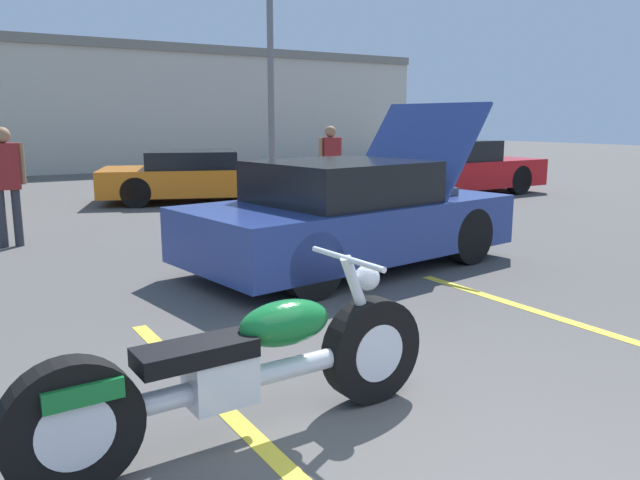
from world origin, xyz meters
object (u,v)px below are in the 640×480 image
at_px(light_pole, 273,43).
at_px(spectator_far_lot, 6,177).
at_px(motorcycle, 242,371).
at_px(parked_car_mid_row, 198,177).
at_px(show_car_hood_open, 351,216).
at_px(parked_car_right_row, 449,169).
at_px(spectator_by_show_car, 330,161).

height_order(light_pole, spectator_far_lot, light_pole).
distance_m(motorcycle, parked_car_mid_row, 10.70).
height_order(show_car_hood_open, parked_car_mid_row, show_car_hood_open).
xyz_separation_m(parked_car_mid_row, parked_car_right_row, (5.43, -2.12, 0.08)).
relative_size(motorcycle, show_car_hood_open, 0.59).
relative_size(spectator_by_show_car, spectator_far_lot, 0.99).
height_order(show_car_hood_open, spectator_far_lot, show_car_hood_open).
bearing_deg(spectator_far_lot, spectator_by_show_car, 4.57).
bearing_deg(spectator_by_show_car, show_car_hood_open, -119.78).
xyz_separation_m(light_pole, parked_car_mid_row, (-3.45, -2.94, -3.32)).
bearing_deg(spectator_far_lot, motorcycle, -85.89).
height_order(light_pole, show_car_hood_open, light_pole).
bearing_deg(spectator_far_lot, parked_car_right_row, 7.61).
height_order(spectator_by_show_car, spectator_far_lot, spectator_far_lot).
bearing_deg(spectator_by_show_car, light_pole, 72.16).
relative_size(motorcycle, spectator_by_show_car, 1.51).
bearing_deg(motorcycle, spectator_by_show_car, 52.02).
relative_size(light_pole, parked_car_mid_row, 1.52).
distance_m(light_pole, spectator_by_show_car, 6.82).
relative_size(motorcycle, parked_car_mid_row, 0.54).
xyz_separation_m(parked_car_mid_row, spectator_by_show_car, (1.55, -2.95, 0.44)).
distance_m(show_car_hood_open, parked_car_right_row, 7.82).
height_order(show_car_hood_open, parked_car_right_row, show_car_hood_open).
height_order(parked_car_mid_row, spectator_far_lot, spectator_far_lot).
xyz_separation_m(motorcycle, parked_car_mid_row, (3.63, 10.07, 0.13)).
distance_m(spectator_by_show_car, spectator_far_lot, 5.68).
bearing_deg(show_car_hood_open, parked_car_mid_row, 76.46).
height_order(light_pole, spectator_by_show_car, light_pole).
height_order(parked_car_right_row, spectator_by_show_car, spectator_by_show_car).
relative_size(parked_car_right_row, spectator_far_lot, 2.86).
bearing_deg(motorcycle, light_pole, 59.51).
distance_m(parked_car_mid_row, spectator_by_show_car, 3.36).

